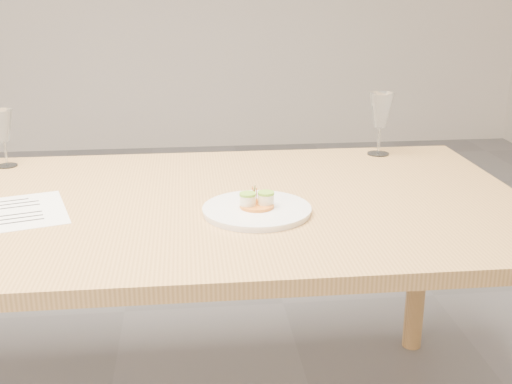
{
  "coord_description": "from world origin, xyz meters",
  "views": [
    {
      "loc": [
        0.29,
        -1.64,
        1.32
      ],
      "look_at": [
        0.45,
        -0.1,
        0.8
      ],
      "focal_mm": 45.0,
      "sensor_mm": 36.0,
      "label": 1
    }
  ],
  "objects": [
    {
      "name": "wine_glass_2",
      "position": [
        0.93,
        0.41,
        0.9
      ],
      "size": [
        0.08,
        0.08,
        0.21
      ],
      "color": "white",
      "rests_on": "dining_table"
    },
    {
      "name": "recipe_sheet",
      "position": [
        -0.14,
        -0.04,
        0.75
      ],
      "size": [
        0.28,
        0.32,
        0.0
      ],
      "rotation": [
        0.0,
        0.0,
        0.29
      ],
      "color": "white",
      "rests_on": "dining_table"
    },
    {
      "name": "dining_table",
      "position": [
        0.0,
        0.0,
        0.68
      ],
      "size": [
        2.4,
        1.0,
        0.75
      ],
      "color": "tan",
      "rests_on": "ground"
    },
    {
      "name": "dinner_plate",
      "position": [
        0.46,
        -0.12,
        0.76
      ],
      "size": [
        0.28,
        0.28,
        0.07
      ],
      "rotation": [
        0.0,
        0.0,
        -0.29
      ],
      "color": "white",
      "rests_on": "dining_table"
    },
    {
      "name": "wine_glass_1",
      "position": [
        -0.29,
        0.4,
        0.88
      ],
      "size": [
        0.07,
        0.07,
        0.18
      ],
      "color": "white",
      "rests_on": "dining_table"
    }
  ]
}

